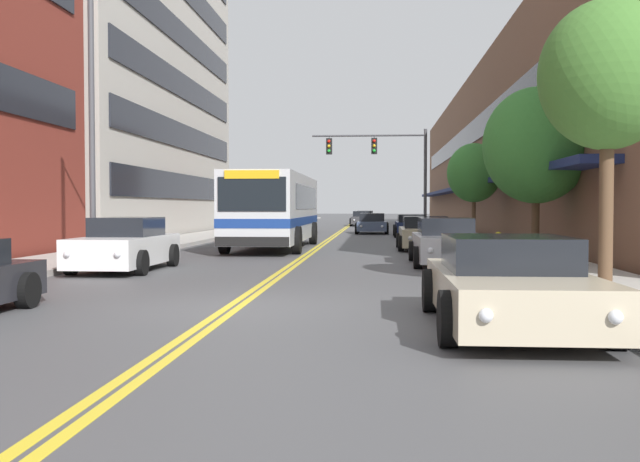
{
  "coord_description": "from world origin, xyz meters",
  "views": [
    {
      "loc": [
        2.4,
        -11.89,
        1.7
      ],
      "look_at": [
        0.18,
        16.37,
        0.73
      ],
      "focal_mm": 40.0,
      "sensor_mm": 36.0,
      "label": 1
    }
  ],
  "objects_px": {
    "car_silver_parked_right_far": "(445,243)",
    "street_tree_right_mid": "(536,146)",
    "fire_hydrant": "(498,246)",
    "car_white_parked_left_mid": "(126,246)",
    "car_champagne_parked_right_foreground": "(509,284)",
    "street_tree_right_far": "(474,173)",
    "car_black_moving_second": "(365,218)",
    "car_beige_parked_right_end": "(425,234)",
    "street_tree_right_near": "(608,76)",
    "car_dark_grey_moving_third": "(363,219)",
    "street_lamp_left_near": "(102,99)",
    "traffic_signal_mast": "(385,160)",
    "city_bus": "(275,207)",
    "car_navy_parked_right_mid": "(411,226)",
    "car_slate_blue_moving_lead": "(372,224)",
    "car_red_parked_left_near": "(257,225)"
  },
  "relations": [
    {
      "from": "car_silver_parked_right_far",
      "to": "street_tree_right_mid",
      "type": "distance_m",
      "value": 4.66
    },
    {
      "from": "street_tree_right_mid",
      "to": "fire_hydrant",
      "type": "relative_size",
      "value": 6.59
    },
    {
      "from": "car_white_parked_left_mid",
      "to": "car_silver_parked_right_far",
      "type": "bearing_deg",
      "value": 16.35
    },
    {
      "from": "car_champagne_parked_right_foreground",
      "to": "street_tree_right_far",
      "type": "distance_m",
      "value": 24.17
    },
    {
      "from": "car_black_moving_second",
      "to": "street_tree_right_mid",
      "type": "xyz_separation_m",
      "value": [
        6.07,
        -46.05,
        3.02
      ]
    },
    {
      "from": "car_white_parked_left_mid",
      "to": "car_beige_parked_right_end",
      "type": "bearing_deg",
      "value": 49.05
    },
    {
      "from": "street_tree_right_near",
      "to": "street_tree_right_mid",
      "type": "height_order",
      "value": "street_tree_right_near"
    },
    {
      "from": "car_champagne_parked_right_foreground",
      "to": "car_dark_grey_moving_third",
      "type": "xyz_separation_m",
      "value": [
        -3.05,
        52.81,
        0.01
      ]
    },
    {
      "from": "car_beige_parked_right_end",
      "to": "car_dark_grey_moving_third",
      "type": "distance_m",
      "value": 34.73
    },
    {
      "from": "street_lamp_left_near",
      "to": "street_tree_right_near",
      "type": "xyz_separation_m",
      "value": [
        11.78,
        -4.92,
        -0.44
      ]
    },
    {
      "from": "street_lamp_left_near",
      "to": "street_tree_right_mid",
      "type": "xyz_separation_m",
      "value": [
        12.45,
        4.12,
        -0.99
      ]
    },
    {
      "from": "car_black_moving_second",
      "to": "fire_hydrant",
      "type": "distance_m",
      "value": 48.21
    },
    {
      "from": "street_tree_right_near",
      "to": "street_tree_right_mid",
      "type": "relative_size",
      "value": 1.03
    },
    {
      "from": "car_champagne_parked_right_foreground",
      "to": "traffic_signal_mast",
      "type": "relative_size",
      "value": 0.74
    },
    {
      "from": "city_bus",
      "to": "car_dark_grey_moving_third",
      "type": "height_order",
      "value": "city_bus"
    },
    {
      "from": "street_tree_right_mid",
      "to": "car_white_parked_left_mid",
      "type": "bearing_deg",
      "value": -158.97
    },
    {
      "from": "car_navy_parked_right_mid",
      "to": "street_lamp_left_near",
      "type": "bearing_deg",
      "value": -113.63
    },
    {
      "from": "car_silver_parked_right_far",
      "to": "street_tree_right_far",
      "type": "distance_m",
      "value": 13.51
    },
    {
      "from": "car_slate_blue_moving_lead",
      "to": "street_lamp_left_near",
      "type": "relative_size",
      "value": 0.59
    },
    {
      "from": "car_dark_grey_moving_third",
      "to": "street_tree_right_mid",
      "type": "height_order",
      "value": "street_tree_right_mid"
    },
    {
      "from": "car_dark_grey_moving_third",
      "to": "street_tree_right_mid",
      "type": "distance_m",
      "value": 40.58
    },
    {
      "from": "street_tree_right_far",
      "to": "street_tree_right_mid",
      "type": "bearing_deg",
      "value": -87.75
    },
    {
      "from": "street_tree_right_near",
      "to": "fire_hydrant",
      "type": "relative_size",
      "value": 6.78
    },
    {
      "from": "car_beige_parked_right_end",
      "to": "car_dark_grey_moving_third",
      "type": "height_order",
      "value": "car_beige_parked_right_end"
    },
    {
      "from": "city_bus",
      "to": "car_silver_parked_right_far",
      "type": "bearing_deg",
      "value": -52.29
    },
    {
      "from": "car_dark_grey_moving_third",
      "to": "fire_hydrant",
      "type": "height_order",
      "value": "car_dark_grey_moving_third"
    },
    {
      "from": "street_tree_right_near",
      "to": "car_champagne_parked_right_foreground",
      "type": "bearing_deg",
      "value": -123.55
    },
    {
      "from": "car_beige_parked_right_end",
      "to": "street_tree_right_far",
      "type": "bearing_deg",
      "value": 64.77
    },
    {
      "from": "car_slate_blue_moving_lead",
      "to": "traffic_signal_mast",
      "type": "bearing_deg",
      "value": -79.62
    },
    {
      "from": "city_bus",
      "to": "traffic_signal_mast",
      "type": "height_order",
      "value": "traffic_signal_mast"
    },
    {
      "from": "car_slate_blue_moving_lead",
      "to": "car_dark_grey_moving_third",
      "type": "distance_m",
      "value": 17.81
    },
    {
      "from": "car_white_parked_left_mid",
      "to": "car_slate_blue_moving_lead",
      "type": "height_order",
      "value": "car_white_parked_left_mid"
    },
    {
      "from": "car_white_parked_left_mid",
      "to": "street_tree_right_far",
      "type": "bearing_deg",
      "value": 54.11
    },
    {
      "from": "street_lamp_left_near",
      "to": "street_tree_right_far",
      "type": "bearing_deg",
      "value": 51.63
    },
    {
      "from": "fire_hydrant",
      "to": "car_white_parked_left_mid",
      "type": "bearing_deg",
      "value": -165.97
    },
    {
      "from": "car_champagne_parked_right_foreground",
      "to": "car_dark_grey_moving_third",
      "type": "relative_size",
      "value": 0.99
    },
    {
      "from": "fire_hydrant",
      "to": "car_red_parked_left_near",
      "type": "bearing_deg",
      "value": 118.58
    },
    {
      "from": "street_lamp_left_near",
      "to": "street_tree_right_far",
      "type": "height_order",
      "value": "street_lamp_left_near"
    },
    {
      "from": "city_bus",
      "to": "street_tree_right_near",
      "type": "distance_m",
      "value": 17.46
    },
    {
      "from": "street_tree_right_far",
      "to": "fire_hydrant",
      "type": "relative_size",
      "value": 5.62
    },
    {
      "from": "car_navy_parked_right_mid",
      "to": "car_slate_blue_moving_lead",
      "type": "height_order",
      "value": "car_slate_blue_moving_lead"
    },
    {
      "from": "car_champagne_parked_right_foreground",
      "to": "car_navy_parked_right_mid",
      "type": "xyz_separation_m",
      "value": [
        0.11,
        30.17,
        -0.01
      ]
    },
    {
      "from": "car_dark_grey_moving_third",
      "to": "fire_hydrant",
      "type": "relative_size",
      "value": 6.1
    },
    {
      "from": "city_bus",
      "to": "street_tree_right_far",
      "type": "xyz_separation_m",
      "value": [
        8.72,
        5.04,
        1.61
      ]
    },
    {
      "from": "car_black_moving_second",
      "to": "street_tree_right_mid",
      "type": "relative_size",
      "value": 0.81
    },
    {
      "from": "car_slate_blue_moving_lead",
      "to": "traffic_signal_mast",
      "type": "height_order",
      "value": "traffic_signal_mast"
    },
    {
      "from": "city_bus",
      "to": "car_red_parked_left_near",
      "type": "bearing_deg",
      "value": 103.4
    },
    {
      "from": "car_silver_parked_right_far",
      "to": "car_black_moving_second",
      "type": "height_order",
      "value": "car_silver_parked_right_far"
    },
    {
      "from": "car_red_parked_left_near",
      "to": "street_lamp_left_near",
      "type": "height_order",
      "value": "street_lamp_left_near"
    },
    {
      "from": "street_lamp_left_near",
      "to": "car_slate_blue_moving_lead",
      "type": "bearing_deg",
      "value": 74.79
    }
  ]
}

